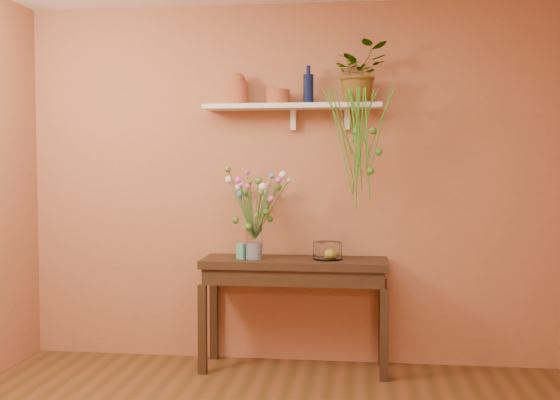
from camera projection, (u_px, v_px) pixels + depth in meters
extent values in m
cube|color=#AB6E47|center=(287.00, 184.00, 4.99)|extent=(4.00, 0.04, 2.70)
cube|color=#AB6E47|center=(4.00, 254.00, 1.02)|extent=(4.00, 0.04, 2.70)
cube|color=#332014|center=(295.00, 263.00, 4.77)|extent=(1.34, 0.43, 0.06)
cube|color=#332014|center=(295.00, 274.00, 4.78)|extent=(1.28, 0.40, 0.11)
cube|color=#332014|center=(203.00, 329.00, 4.69)|extent=(0.06, 0.06, 0.64)
cube|color=#332014|center=(384.00, 335.00, 4.54)|extent=(0.06, 0.06, 0.64)
cube|color=#332014|center=(214.00, 317.00, 5.06)|extent=(0.06, 0.06, 0.64)
cube|color=#332014|center=(382.00, 322.00, 4.90)|extent=(0.06, 0.06, 0.64)
cube|color=white|center=(292.00, 107.00, 4.82)|extent=(1.30, 0.24, 0.04)
cube|color=white|center=(293.00, 120.00, 4.92)|extent=(0.04, 0.05, 0.15)
cube|color=white|center=(347.00, 120.00, 4.87)|extent=(0.04, 0.05, 0.15)
cylinder|color=#9B402B|center=(238.00, 94.00, 4.88)|extent=(0.16, 0.16, 0.17)
sphere|color=#9B402B|center=(238.00, 81.00, 4.87)|extent=(0.11, 0.11, 0.11)
cylinder|color=#9B402B|center=(278.00, 97.00, 4.82)|extent=(0.19, 0.19, 0.10)
cylinder|color=#0B1439|center=(308.00, 89.00, 4.82)|extent=(0.09, 0.09, 0.22)
cylinder|color=#0B1439|center=(308.00, 70.00, 4.81)|extent=(0.03, 0.03, 0.06)
imported|color=#407924|center=(359.00, 73.00, 4.72)|extent=(0.49, 0.46, 0.43)
cylinder|color=#407924|center=(342.00, 134.00, 4.61)|extent=(0.15, 0.23, 0.62)
cylinder|color=green|center=(350.00, 116.00, 4.63)|extent=(0.07, 0.04, 0.37)
cylinder|color=green|center=(343.00, 132.00, 4.61)|extent=(0.29, 0.22, 0.59)
cylinder|color=#407924|center=(366.00, 133.00, 4.58)|extent=(0.03, 0.21, 0.61)
cylinder|color=green|center=(363.00, 140.00, 4.60)|extent=(0.16, 0.04, 0.70)
cylinder|color=green|center=(367.00, 145.00, 4.55)|extent=(0.05, 0.19, 0.77)
cylinder|color=#407924|center=(356.00, 115.00, 4.59)|extent=(0.10, 0.08, 0.36)
cylinder|color=green|center=(358.00, 150.00, 4.60)|extent=(0.03, 0.23, 0.84)
cylinder|color=green|center=(381.00, 122.00, 4.56)|extent=(0.18, 0.18, 0.46)
cylinder|color=#407924|center=(365.00, 116.00, 4.59)|extent=(0.19, 0.06, 0.38)
cylinder|color=green|center=(354.00, 132.00, 4.61)|extent=(0.06, 0.09, 0.59)
cylinder|color=green|center=(341.00, 143.00, 4.61)|extent=(0.18, 0.09, 0.75)
cylinder|color=#407924|center=(356.00, 141.00, 4.53)|extent=(0.05, 0.29, 0.73)
cylinder|color=green|center=(360.00, 124.00, 4.58)|extent=(0.16, 0.21, 0.48)
cylinder|color=green|center=(355.00, 127.00, 4.60)|extent=(0.11, 0.03, 0.52)
cylinder|color=#407924|center=(379.00, 136.00, 4.57)|extent=(0.16, 0.05, 0.65)
cylinder|color=green|center=(359.00, 140.00, 4.56)|extent=(0.05, 0.27, 0.71)
cylinder|color=green|center=(361.00, 132.00, 4.58)|extent=(0.05, 0.10, 0.59)
cylinder|color=#407924|center=(344.00, 123.00, 4.63)|extent=(0.12, 0.14, 0.46)
sphere|color=#407924|center=(373.00, 131.00, 4.56)|extent=(0.05, 0.05, 0.05)
sphere|color=#407924|center=(356.00, 131.00, 4.61)|extent=(0.05, 0.05, 0.05)
sphere|color=#407924|center=(379.00, 152.00, 4.59)|extent=(0.05, 0.05, 0.05)
sphere|color=#407924|center=(371.00, 171.00, 4.60)|extent=(0.05, 0.05, 0.05)
cylinder|color=white|center=(254.00, 242.00, 4.74)|extent=(0.12, 0.12, 0.25)
cylinder|color=silver|center=(254.00, 251.00, 4.75)|extent=(0.11, 0.11, 0.12)
cylinder|color=#386B28|center=(251.00, 213.00, 4.66)|extent=(0.03, 0.15, 0.38)
sphere|color=#E941CC|center=(248.00, 186.00, 4.58)|extent=(0.04, 0.04, 0.04)
cylinder|color=#386B28|center=(258.00, 213.00, 4.64)|extent=(0.09, 0.18, 0.38)
sphere|color=white|center=(263.00, 187.00, 4.54)|extent=(0.06, 0.06, 0.06)
cylinder|color=#386B28|center=(258.00, 216.00, 4.65)|extent=(0.08, 0.17, 0.34)
sphere|color=#5A8337|center=(261.00, 193.00, 4.55)|extent=(0.04, 0.04, 0.04)
cylinder|color=#386B28|center=(262.00, 219.00, 4.66)|extent=(0.14, 0.14, 0.30)
sphere|color=#E941CC|center=(271.00, 199.00, 4.58)|extent=(0.04, 0.04, 0.04)
cylinder|color=#386B28|center=(266.00, 210.00, 4.70)|extent=(0.19, 0.05, 0.42)
sphere|color=#E941CC|center=(279.00, 180.00, 4.65)|extent=(0.04, 0.04, 0.04)
cylinder|color=#386B28|center=(271.00, 210.00, 4.72)|extent=(0.26, 0.01, 0.42)
sphere|color=white|center=(289.00, 180.00, 4.69)|extent=(0.04, 0.04, 0.04)
cylinder|color=#386B28|center=(268.00, 207.00, 4.70)|extent=(0.22, 0.04, 0.46)
sphere|color=white|center=(283.00, 175.00, 4.66)|extent=(0.05, 0.05, 0.05)
cylinder|color=#386B28|center=(263.00, 207.00, 4.76)|extent=(0.13, 0.08, 0.45)
sphere|color=#4D8EDB|center=(272.00, 176.00, 4.78)|extent=(0.04, 0.04, 0.04)
cylinder|color=#386B28|center=(266.00, 212.00, 4.80)|extent=(0.16, 0.18, 0.37)
sphere|color=#407924|center=(278.00, 187.00, 4.87)|extent=(0.05, 0.05, 0.05)
cylinder|color=#386B28|center=(262.00, 219.00, 4.80)|extent=(0.09, 0.16, 0.27)
sphere|color=#5A8337|center=(269.00, 200.00, 4.87)|extent=(0.06, 0.06, 0.06)
cylinder|color=#386B28|center=(261.00, 211.00, 4.80)|extent=(0.09, 0.15, 0.39)
sphere|color=#E941CC|center=(268.00, 185.00, 4.85)|extent=(0.04, 0.04, 0.04)
cylinder|color=#386B28|center=(260.00, 214.00, 4.82)|extent=(0.06, 0.20, 0.34)
sphere|color=white|center=(266.00, 191.00, 4.90)|extent=(0.06, 0.06, 0.06)
cylinder|color=#386B28|center=(256.00, 209.00, 4.81)|extent=(0.01, 0.18, 0.41)
sphere|color=#5A8337|center=(258.00, 181.00, 4.89)|extent=(0.06, 0.06, 0.06)
cylinder|color=#386B28|center=(251.00, 216.00, 4.79)|extent=(0.07, 0.12, 0.32)
sphere|color=#E941CC|center=(247.00, 193.00, 4.84)|extent=(0.05, 0.05, 0.05)
cylinder|color=#386B28|center=(251.00, 205.00, 4.79)|extent=(0.08, 0.12, 0.48)
sphere|color=#E941CC|center=(247.00, 172.00, 4.83)|extent=(0.04, 0.04, 0.04)
cylinder|color=#386B28|center=(246.00, 213.00, 4.77)|extent=(0.14, 0.08, 0.36)
sphere|color=white|center=(237.00, 188.00, 4.80)|extent=(0.05, 0.05, 0.05)
cylinder|color=#386B28|center=(241.00, 209.00, 4.79)|extent=(0.21, 0.11, 0.43)
sphere|color=white|center=(229.00, 180.00, 4.85)|extent=(0.06, 0.06, 0.06)
cylinder|color=#386B28|center=(247.00, 217.00, 4.74)|extent=(0.11, 0.01, 0.32)
sphere|color=#4D8EDB|center=(240.00, 195.00, 4.73)|extent=(0.06, 0.06, 0.06)
cylinder|color=#386B28|center=(250.00, 216.00, 4.74)|extent=(0.07, 0.01, 0.33)
sphere|color=#407924|center=(245.00, 193.00, 4.73)|extent=(0.05, 0.05, 0.05)
cylinder|color=#386B28|center=(241.00, 204.00, 4.69)|extent=(0.18, 0.10, 0.50)
sphere|color=#5A8337|center=(228.00, 169.00, 4.65)|extent=(0.05, 0.05, 0.05)
cylinder|color=#386B28|center=(246.00, 210.00, 4.68)|extent=(0.10, 0.13, 0.42)
sphere|color=#E941CC|center=(238.00, 181.00, 4.61)|extent=(0.05, 0.05, 0.05)
cylinder|color=#386B28|center=(247.00, 211.00, 4.68)|extent=(0.09, 0.11, 0.40)
sphere|color=white|center=(240.00, 183.00, 4.62)|extent=(0.04, 0.04, 0.04)
cylinder|color=#386B28|center=(252.00, 210.00, 4.69)|extent=(0.02, 0.10, 0.41)
sphere|color=#5A8337|center=(250.00, 182.00, 4.63)|extent=(0.04, 0.04, 0.04)
sphere|color=#407924|center=(235.00, 221.00, 4.74)|extent=(0.05, 0.05, 0.05)
sphere|color=#407924|center=(267.00, 212.00, 4.64)|extent=(0.05, 0.05, 0.05)
sphere|color=#407924|center=(266.00, 212.00, 4.77)|extent=(0.05, 0.05, 0.05)
sphere|color=#407924|center=(258.00, 215.00, 4.67)|extent=(0.05, 0.05, 0.05)
sphere|color=#407924|center=(248.00, 227.00, 4.67)|extent=(0.05, 0.05, 0.05)
sphere|color=#407924|center=(270.00, 219.00, 4.80)|extent=(0.05, 0.05, 0.05)
cylinder|color=white|center=(327.00, 251.00, 4.74)|extent=(0.21, 0.21, 0.13)
cylinder|color=white|center=(327.00, 259.00, 4.74)|extent=(0.21, 0.21, 0.01)
sphere|color=#FFF73D|center=(330.00, 254.00, 4.73)|extent=(0.08, 0.08, 0.08)
cube|color=teal|center=(241.00, 251.00, 4.76)|extent=(0.07, 0.06, 0.11)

